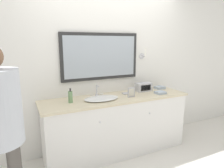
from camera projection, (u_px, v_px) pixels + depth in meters
name	position (u px, v px, depth m)	size (l,w,h in m)	color
ground_plane	(127.00, 162.00, 2.82)	(14.00, 14.00, 0.00)	silver
wall_back	(107.00, 67.00, 3.13)	(8.00, 0.18, 2.55)	white
vanity_counter	(117.00, 125.00, 3.01)	(2.19, 0.61, 0.87)	white
sink_basin	(101.00, 98.00, 2.79)	(0.49, 0.36, 0.18)	white
soap_bottle	(70.00, 97.00, 2.63)	(0.06, 0.06, 0.20)	#709966
appliance_box	(143.00, 87.00, 3.25)	(0.26, 0.14, 0.14)	#BCBCC1
picture_frame	(131.00, 92.00, 2.90)	(0.11, 0.01, 0.15)	#B2B2B7
hand_towel_near_sink	(160.00, 88.00, 3.43)	(0.16, 0.13, 0.04)	#A8B7C6
hand_towel_far_corner	(160.00, 93.00, 3.10)	(0.16, 0.13, 0.03)	#A8B7C6
metal_tray	(128.00, 93.00, 3.12)	(0.19, 0.10, 0.01)	#ADADB2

